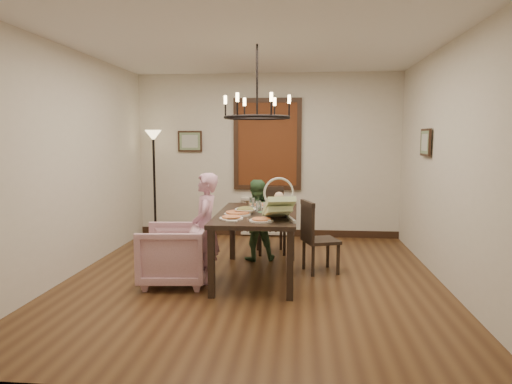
% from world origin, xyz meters
% --- Properties ---
extents(room_shell, '(4.51, 5.00, 2.81)m').
position_xyz_m(room_shell, '(0.00, 0.37, 1.40)').
color(room_shell, brown).
rests_on(room_shell, ground).
extents(dining_table, '(0.97, 1.71, 0.80)m').
position_xyz_m(dining_table, '(0.04, 0.12, 0.71)').
color(dining_table, black).
rests_on(dining_table, room_shell).
extents(chair_far, '(0.50, 0.50, 0.98)m').
position_xyz_m(chair_far, '(0.14, 1.31, 0.49)').
color(chair_far, black).
rests_on(chair_far, room_shell).
extents(chair_right, '(0.52, 0.52, 0.93)m').
position_xyz_m(chair_right, '(0.84, 0.41, 0.46)').
color(chair_right, black).
rests_on(chair_right, room_shell).
extents(armchair, '(0.84, 0.82, 0.70)m').
position_xyz_m(armchair, '(-0.90, -0.25, 0.35)').
color(armchair, beige).
rests_on(armchair, room_shell).
extents(elderly_woman, '(0.29, 0.41, 1.08)m').
position_xyz_m(elderly_woman, '(-0.54, -0.14, 0.54)').
color(elderly_woman, '#D193B0').
rests_on(elderly_woman, room_shell).
extents(seated_man, '(0.53, 0.45, 0.94)m').
position_xyz_m(seated_man, '(-0.05, 0.91, 0.47)').
color(seated_man, '#3F683E').
rests_on(seated_man, room_shell).
extents(baby_bouncer, '(0.47, 0.57, 0.33)m').
position_xyz_m(baby_bouncer, '(0.33, -0.32, 0.96)').
color(baby_bouncer, beige).
rests_on(baby_bouncer, dining_table).
extents(salad_bowl, '(0.31, 0.31, 0.08)m').
position_xyz_m(salad_bowl, '(-0.09, 0.03, 0.84)').
color(salad_bowl, white).
rests_on(salad_bowl, dining_table).
extents(pizza_platter, '(0.32, 0.32, 0.04)m').
position_xyz_m(pizza_platter, '(-0.17, -0.05, 0.82)').
color(pizza_platter, tan).
rests_on(pizza_platter, dining_table).
extents(drinking_glass, '(0.07, 0.07, 0.14)m').
position_xyz_m(drinking_glass, '(0.05, 0.22, 0.87)').
color(drinking_glass, silver).
rests_on(drinking_glass, dining_table).
extents(window_blinds, '(1.00, 0.03, 1.40)m').
position_xyz_m(window_blinds, '(0.00, 2.46, 1.60)').
color(window_blinds, brown).
rests_on(window_blinds, room_shell).
extents(radiator, '(0.92, 0.12, 0.62)m').
position_xyz_m(radiator, '(0.00, 2.48, 0.35)').
color(radiator, silver).
rests_on(radiator, room_shell).
extents(picture_back, '(0.42, 0.03, 0.36)m').
position_xyz_m(picture_back, '(-1.35, 2.47, 1.65)').
color(picture_back, black).
rests_on(picture_back, room_shell).
extents(picture_right, '(0.03, 0.42, 0.36)m').
position_xyz_m(picture_right, '(2.21, 0.90, 1.65)').
color(picture_right, black).
rests_on(picture_right, room_shell).
extents(floor_lamp, '(0.30, 0.30, 1.80)m').
position_xyz_m(floor_lamp, '(-1.90, 2.15, 0.90)').
color(floor_lamp, black).
rests_on(floor_lamp, room_shell).
extents(chandelier, '(0.80, 0.80, 0.04)m').
position_xyz_m(chandelier, '(0.04, 0.12, 1.95)').
color(chandelier, black).
rests_on(chandelier, room_shell).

